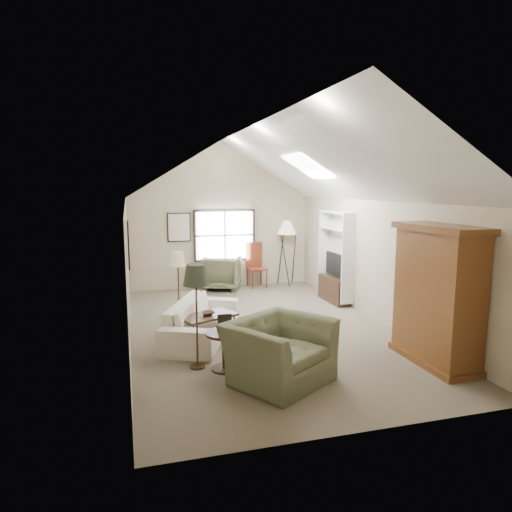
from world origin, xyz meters
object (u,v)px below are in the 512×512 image
object	(u,v)px
coffee_table	(208,329)
armchair_near	(279,351)
sofa	(202,319)
side_table	(225,351)
side_chair	(257,265)
armchair_far	(222,273)
armoire	(437,295)

from	to	relation	value
coffee_table	armchair_near	bearing A→B (deg)	-69.59
sofa	side_table	world-z (taller)	sofa
coffee_table	side_chair	distance (m)	4.72
sofa	armchair_far	size ratio (longest dim) A/B	2.38
sofa	side_table	xyz separation A→B (m)	(0.10, -1.60, -0.05)
side_table	sofa	bearing A→B (deg)	93.58
armoire	side_chair	world-z (taller)	armoire
armoire	armchair_near	world-z (taller)	armoire
armchair_far	side_table	bearing A→B (deg)	100.79
sofa	side_chair	bearing A→B (deg)	-4.84
sofa	armchair_far	bearing A→B (deg)	7.69
armchair_near	coffee_table	xyz separation A→B (m)	(-0.71, 1.90, -0.19)
armoire	coffee_table	distance (m)	3.93
sofa	coffee_table	xyz separation A→B (m)	(0.05, -0.31, -0.09)
armchair_near	coffee_table	size ratio (longest dim) A/B	1.37
armchair_near	side_chair	bearing A→B (deg)	44.52
armchair_near	sofa	bearing A→B (deg)	76.36
coffee_table	side_table	world-z (taller)	side_table
sofa	coffee_table	bearing A→B (deg)	-146.61
sofa	side_table	size ratio (longest dim) A/B	3.99
armchair_far	side_chair	size ratio (longest dim) A/B	0.81
sofa	armchair_near	distance (m)	2.34
armchair_near	armoire	bearing A→B (deg)	-32.36
side_chair	armoire	bearing A→B (deg)	-84.72
armchair_near	side_table	bearing A→B (deg)	104.59
armchair_far	coffee_table	size ratio (longest dim) A/B	1.00
coffee_table	side_table	size ratio (longest dim) A/B	1.69
side_table	side_chair	xyz separation A→B (m)	(2.06, 5.50, 0.32)
armchair_near	side_chair	distance (m)	6.27
armoire	side_chair	bearing A→B (deg)	101.37
armchair_near	coffee_table	distance (m)	2.04
armchair_far	side_table	world-z (taller)	armchair_far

